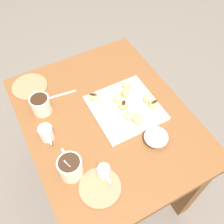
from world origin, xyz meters
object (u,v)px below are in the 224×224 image
object	(u,v)px
chocolate_sauce_pitcher	(104,172)
saucer_coral_right	(100,187)
coffee_mug_cream_right	(41,104)
saucer_coral_left	(30,87)
beignet_7	(127,85)
ice_cream_bowl	(156,136)
beignet_5	(125,92)
beignet_0	(93,97)
beignet_2	(129,115)
cream_pitcher_white	(46,133)
beignet_8	(138,119)
beignet_4	(118,98)
coffee_mug_cream_left	(70,167)
beignet_6	(124,106)
dining_table	(107,134)
beignet_1	(154,104)
beignet_3	(148,98)
pastry_plate_square	(125,108)

from	to	relation	value
chocolate_sauce_pitcher	saucer_coral_right	world-z (taller)	chocolate_sauce_pitcher
coffee_mug_cream_right	saucer_coral_left	size ratio (longest dim) A/B	0.73
saucer_coral_right	beignet_7	world-z (taller)	beignet_7
chocolate_sauce_pitcher	beignet_7	size ratio (longest dim) A/B	1.88
coffee_mug_cream_right	ice_cream_bowl	distance (m)	0.54
beignet_5	beignet_7	world-z (taller)	beignet_5
ice_cream_bowl	beignet_0	bearing A→B (deg)	23.12
coffee_mug_cream_right	beignet_2	xyz separation A→B (m)	(-0.24, -0.33, -0.02)
cream_pitcher_white	beignet_8	xyz separation A→B (m)	(-0.12, -0.38, -0.01)
coffee_mug_cream_right	saucer_coral_left	xyz separation A→B (m)	(0.17, 0.01, -0.04)
chocolate_sauce_pitcher	saucer_coral_left	world-z (taller)	chocolate_sauce_pitcher
ice_cream_bowl	beignet_2	bearing A→B (deg)	16.92
saucer_coral_left	beignet_5	world-z (taller)	beignet_5
beignet_4	beignet_5	xyz separation A→B (m)	(0.01, -0.05, 0.00)
saucer_coral_right	beignet_0	xyz separation A→B (m)	(0.40, -0.17, 0.03)
saucer_coral_left	beignet_4	distance (m)	0.45
saucer_coral_right	ice_cream_bowl	bearing A→B (deg)	-76.33
beignet_5	beignet_0	bearing A→B (deg)	70.54
coffee_mug_cream_left	beignet_6	distance (m)	0.38
coffee_mug_cream_right	saucer_coral_right	distance (m)	0.47
chocolate_sauce_pitcher	beignet_2	size ratio (longest dim) A/B	1.84
dining_table	beignet_1	distance (m)	0.29
saucer_coral_right	beignet_5	size ratio (longest dim) A/B	3.00
saucer_coral_left	beignet_3	bearing A→B (deg)	-127.50
pastry_plate_square	beignet_6	size ratio (longest dim) A/B	6.32
pastry_plate_square	coffee_mug_cream_right	bearing A→B (deg)	63.19
coffee_mug_cream_left	chocolate_sauce_pitcher	world-z (taller)	coffee_mug_cream_left
beignet_2	beignet_4	size ratio (longest dim) A/B	0.97
dining_table	beignet_5	world-z (taller)	beignet_5
coffee_mug_cream_right	beignet_5	bearing A→B (deg)	-106.47
coffee_mug_cream_right	cream_pitcher_white	distance (m)	0.16
pastry_plate_square	beignet_0	bearing A→B (deg)	43.97
ice_cream_bowl	beignet_7	size ratio (longest dim) A/B	2.14
beignet_7	coffee_mug_cream_right	bearing A→B (deg)	79.68
coffee_mug_cream_right	beignet_3	size ratio (longest dim) A/B	2.36
dining_table	beignet_6	bearing A→B (deg)	-91.26
coffee_mug_cream_left	beignet_5	size ratio (longest dim) A/B	2.72
pastry_plate_square	coffee_mug_cream_left	world-z (taller)	coffee_mug_cream_left
cream_pitcher_white	beignet_5	size ratio (longest dim) A/B	1.91
cream_pitcher_white	saucer_coral_right	size ratio (longest dim) A/B	0.64
beignet_2	beignet_3	xyz separation A→B (m)	(0.04, -0.13, 0.00)
beignet_2	beignet_8	bearing A→B (deg)	-145.85
beignet_7	beignet_8	world-z (taller)	beignet_8
coffee_mug_cream_right	chocolate_sauce_pitcher	distance (m)	0.44
coffee_mug_cream_right	ice_cream_bowl	size ratio (longest dim) A/B	1.22
dining_table	saucer_coral_right	xyz separation A→B (m)	(-0.28, 0.18, 0.15)
ice_cream_bowl	beignet_7	distance (m)	0.31
ice_cream_bowl	saucer_coral_right	world-z (taller)	ice_cream_bowl
beignet_5	beignet_7	distance (m)	0.05
beignet_0	beignet_8	bearing A→B (deg)	-150.82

